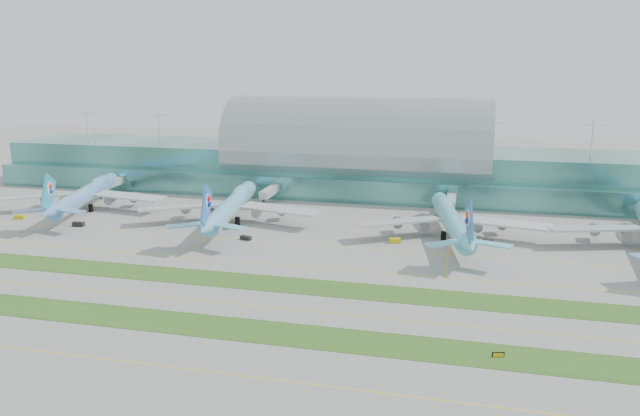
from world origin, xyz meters
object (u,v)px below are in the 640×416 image
(airliner_b, at_px, (232,205))
(taxiway_sign_east, at_px, (498,355))
(airliner_a, at_px, (86,193))
(terminal, at_px, (357,161))
(airliner_c, at_px, (451,219))

(airliner_b, bearing_deg, taxiway_sign_east, -52.32)
(taxiway_sign_east, bearing_deg, airliner_a, 134.97)
(airliner_a, xyz_separation_m, taxiway_sign_east, (159.01, -95.56, -6.05))
(terminal, xyz_separation_m, airliner_a, (-101.08, -61.49, -7.63))
(airliner_a, bearing_deg, terminal, 17.88)
(terminal, relative_size, airliner_a, 4.42)
(airliner_a, height_order, airliner_c, airliner_a)
(airliner_a, distance_m, airliner_c, 146.34)
(terminal, height_order, taxiway_sign_east, terminal)
(taxiway_sign_east, bearing_deg, terminal, 96.22)
(terminal, xyz_separation_m, airliner_c, (45.10, -68.14, -7.80))
(airliner_c, bearing_deg, airliner_a, 167.07)
(airliner_b, xyz_separation_m, taxiway_sign_east, (93.76, -90.10, -6.12))
(airliner_a, bearing_deg, airliner_b, -18.22)
(airliner_a, xyz_separation_m, airliner_b, (65.25, -5.46, 0.06))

